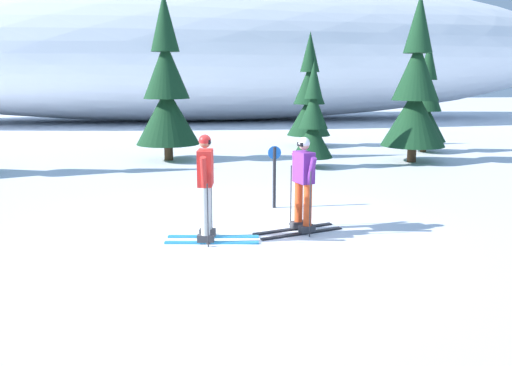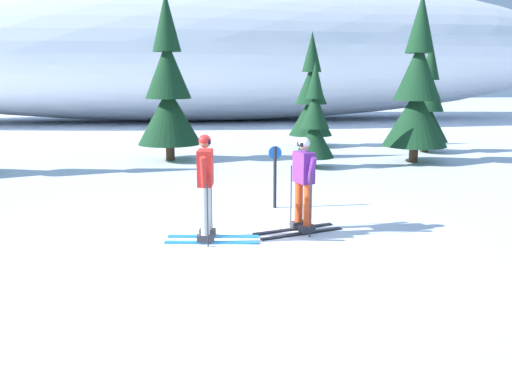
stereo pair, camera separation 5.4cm
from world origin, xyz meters
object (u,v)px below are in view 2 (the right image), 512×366
object	(u,v)px
pine_tree_far_right	(428,106)
pine_tree_right	(417,93)
pine_tree_left	(168,92)
trail_marker_post	(275,173)
skier_purple_jacket	(303,183)
pine_tree_center_right	(311,99)
pine_tree_center_left	(314,124)
skier_red_jacket	(206,185)

from	to	relation	value
pine_tree_far_right	pine_tree_right	bearing A→B (deg)	-124.17
pine_tree_left	trail_marker_post	distance (m)	7.58
skier_purple_jacket	pine_tree_center_right	world-z (taller)	pine_tree_center_right
pine_tree_center_right	trail_marker_post	xyz separation A→B (m)	(-3.29, -9.91, -1.13)
pine_tree_center_left	pine_tree_right	bearing A→B (deg)	9.35
pine_tree_center_left	pine_tree_left	bearing A→B (deg)	153.52
pine_tree_left	pine_tree_center_left	bearing A→B (deg)	-26.48
skier_purple_jacket	trail_marker_post	xyz separation A→B (m)	(-0.17, 1.82, -0.13)
pine_tree_left	pine_tree_far_right	size ratio (longest dim) A/B	1.35
pine_tree_left	pine_tree_right	world-z (taller)	pine_tree_left
pine_tree_center_right	trail_marker_post	bearing A→B (deg)	-108.35
pine_tree_center_right	pine_tree_far_right	distance (m)	4.48
pine_tree_right	pine_tree_left	bearing A→B (deg)	168.51
pine_tree_center_right	pine_tree_right	size ratio (longest dim) A/B	0.84
pine_tree_center_right	trail_marker_post	size ratio (longest dim) A/B	3.40
skier_red_jacket	pine_tree_far_right	size ratio (longest dim) A/B	0.45
skier_purple_jacket	trail_marker_post	world-z (taller)	skier_purple_jacket
pine_tree_center_right	skier_purple_jacket	bearing A→B (deg)	-104.86
skier_purple_jacket	pine_tree_far_right	xyz separation A→B (m)	(6.97, 9.46, 0.81)
pine_tree_center_right	skier_red_jacket	bearing A→B (deg)	-112.01
pine_tree_center_left	pine_tree_far_right	bearing A→B (deg)	28.93
pine_tree_far_right	trail_marker_post	distance (m)	10.50
skier_purple_jacket	pine_tree_center_left	xyz separation A→B (m)	(1.94, 6.68, 0.46)
skier_purple_jacket	pine_tree_left	size ratio (longest dim) A/B	0.31
skier_red_jacket	pine_tree_center_right	xyz separation A→B (m)	(4.85, 12.00, 0.92)
trail_marker_post	pine_tree_center_right	bearing A→B (deg)	71.65
pine_tree_far_right	pine_tree_left	bearing A→B (deg)	-176.49
pine_tree_center_left	pine_tree_far_right	distance (m)	5.75
pine_tree_center_right	pine_tree_far_right	bearing A→B (deg)	-30.46
skier_purple_jacket	pine_tree_right	xyz separation A→B (m)	(5.48, 7.26, 1.35)
pine_tree_right	pine_tree_center_right	bearing A→B (deg)	117.93
skier_purple_jacket	skier_red_jacket	distance (m)	1.76
pine_tree_right	pine_tree_far_right	bearing A→B (deg)	55.83
skier_purple_jacket	trail_marker_post	bearing A→B (deg)	95.46
pine_tree_far_right	trail_marker_post	world-z (taller)	pine_tree_far_right
pine_tree_right	pine_tree_far_right	xyz separation A→B (m)	(1.49, 2.20, -0.54)
skier_red_jacket	pine_tree_center_right	size ratio (longest dim) A/B	0.40
pine_tree_center_right	trail_marker_post	distance (m)	10.50
pine_tree_right	pine_tree_far_right	distance (m)	2.71
pine_tree_left	pine_tree_center_right	distance (m)	6.28
pine_tree_center_right	pine_tree_far_right	world-z (taller)	pine_tree_center_right
pine_tree_center_right	pine_tree_center_left	bearing A→B (deg)	-103.05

